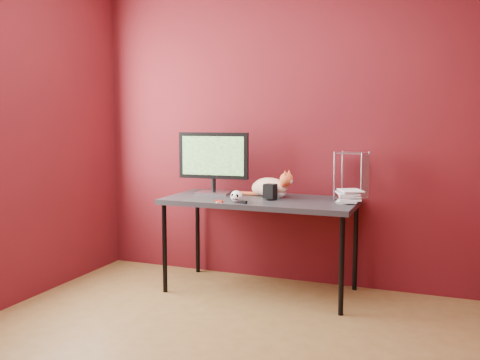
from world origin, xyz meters
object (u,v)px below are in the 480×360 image
at_px(monitor, 213,160).
at_px(skull_mug, 236,196).
at_px(book_stack, 340,131).
at_px(cat, 270,187).
at_px(speaker, 270,192).
at_px(desk, 261,205).

height_order(monitor, skull_mug, monitor).
height_order(skull_mug, book_stack, book_stack).
bearing_deg(cat, book_stack, 13.47).
bearing_deg(book_stack, speaker, -170.43).
xyz_separation_m(desk, book_stack, (0.61, 0.05, 0.58)).
distance_m(skull_mug, speaker, 0.29).
xyz_separation_m(monitor, cat, (0.48, 0.04, -0.21)).
distance_m(monitor, book_stack, 1.08).
relative_size(monitor, book_stack, 0.56).
xyz_separation_m(cat, skull_mug, (-0.15, -0.37, -0.03)).
bearing_deg(monitor, skull_mug, -49.46).
height_order(monitor, cat, monitor).
relative_size(monitor, skull_mug, 6.53).
bearing_deg(book_stack, desk, -175.47).
distance_m(monitor, cat, 0.53).
distance_m(desk, book_stack, 0.84).
height_order(skull_mug, speaker, speaker).
distance_m(skull_mug, book_stack, 0.91).
bearing_deg(desk, monitor, 170.00).
xyz_separation_m(monitor, skull_mug, (0.33, -0.33, -0.24)).
distance_m(desk, speaker, 0.15).
relative_size(cat, book_stack, 0.45).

